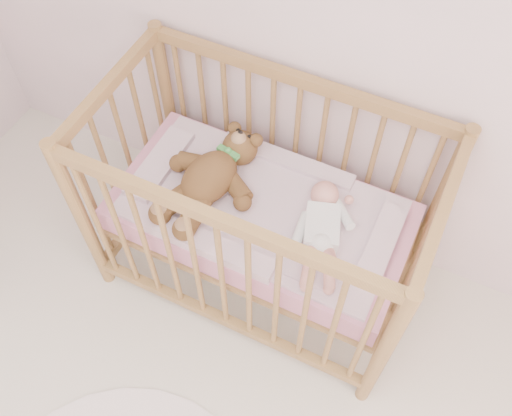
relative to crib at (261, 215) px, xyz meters
The scene contains 6 objects.
wall_back 0.98m from the crib, 54.78° to the left, with size 4.00×0.02×2.70m, color beige.
crib is the anchor object (origin of this frame).
mattress 0.01m from the crib, ahead, with size 1.22×0.62×0.13m, color pink.
blanket 0.06m from the crib, behind, with size 1.10×0.58×0.06m, color #D492AE, non-canonical shape.
baby 0.30m from the crib, ahead, with size 0.25×0.51×0.12m, color white, non-canonical shape.
teddy_bear 0.27m from the crib, behind, with size 0.42×0.60×0.17m, color brown, non-canonical shape.
Camera 1 is at (0.27, 0.41, 2.49)m, focal length 40.00 mm.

